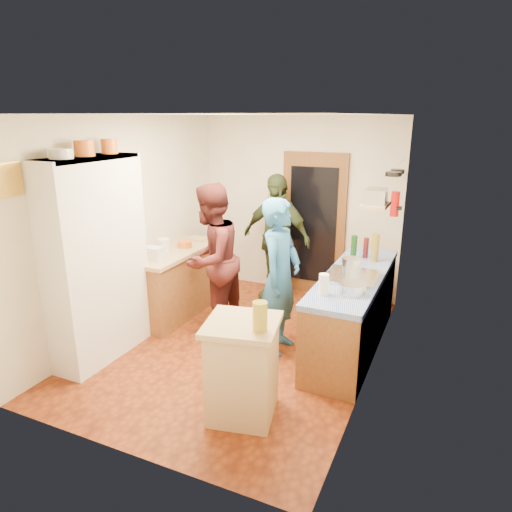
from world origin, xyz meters
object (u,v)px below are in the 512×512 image
Objects in this scene: right_counter_base at (352,313)px; island_base at (243,372)px; person_left at (215,259)px; person_back at (277,238)px; hutch_body at (97,261)px; person_hob at (282,278)px.

right_counter_base is 1.76m from island_base.
person_left reaches higher than person_back.
person_left is (-1.65, -0.23, 0.50)m from right_counter_base.
person_back is at bearing 63.55° from hutch_body.
island_base is (1.90, -0.36, -0.67)m from hutch_body.
person_hob reaches higher than right_counter_base.
person_hob is at bearing 79.52° from person_left.
hutch_body reaches higher than right_counter_base.
island_base is 2.81m from person_back.
person_left is (-0.94, 0.19, 0.04)m from person_hob.
hutch_body reaches higher than person_left.
person_hob is at bearing 26.22° from hutch_body.
person_back is at bearing 105.70° from island_base.
person_hob is at bearing 95.29° from island_base.
island_base is 0.47× the size of person_back.
right_counter_base is 2.56× the size of island_base.
person_back is (-0.64, 1.43, 0.04)m from person_hob.
right_counter_base is 1.20× the size of person_back.
hutch_body is at bearing -106.66° from person_back.
right_counter_base is 1.76m from person_back.
person_hob is 0.96× the size of person_back.
island_base is 0.49× the size of person_hob.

